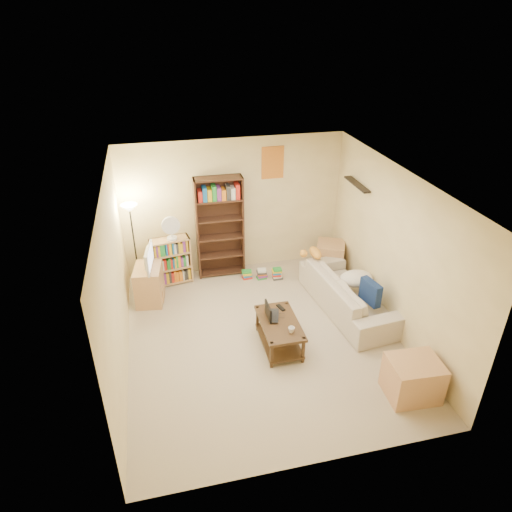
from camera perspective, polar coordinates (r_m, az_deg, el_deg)
name	(u,v)px	position (r m, az deg, el deg)	size (l,w,h in m)	color
room	(264,243)	(6.19, 1.00, 1.63)	(4.50, 4.54, 2.52)	beige
sofa	(348,293)	(7.67, 11.45, -4.56)	(1.04, 2.18, 0.61)	#B8AB99
navy_pillow	(370,292)	(7.25, 14.12, -4.39)	(0.40, 0.12, 0.36)	navy
cream_blanket	(356,279)	(7.66, 12.41, -2.77)	(0.57, 0.40, 0.24)	silver
tabby_cat	(313,253)	(7.95, 7.17, 0.40)	(0.49, 0.21, 0.17)	orange
coffee_table	(279,330)	(6.77, 2.93, -9.23)	(0.54, 0.98, 0.43)	#3F2C18
laptop	(277,316)	(6.76, 2.67, -7.52)	(0.32, 0.40, 0.03)	black
laptop_screen	(268,311)	(6.67, 1.52, -6.88)	(0.01, 0.32, 0.22)	white
mug	(291,330)	(6.47, 4.45, -9.19)	(0.11, 0.11, 0.08)	white
tv_remote	(281,308)	(6.95, 3.11, -6.45)	(0.05, 0.17, 0.02)	black
tv_stand	(149,284)	(7.92, -13.21, -3.47)	(0.43, 0.60, 0.65)	tan
television	(146,258)	(7.66, -13.63, -0.25)	(0.18, 0.65, 0.37)	black
tall_bookshelf	(220,225)	(8.22, -4.55, 3.87)	(0.85, 0.29, 1.89)	#402618
short_bookshelf	(171,261)	(8.29, -10.52, -0.63)	(0.72, 0.39, 0.89)	tan
desk_fan	(171,228)	(7.95, -10.58, 3.51)	(0.31, 0.18, 0.44)	silver
floor_lamp	(131,223)	(7.86, -15.31, 4.01)	(0.27, 0.27, 1.62)	black
side_table	(330,257)	(8.71, 9.23, -0.14)	(0.50, 0.50, 0.58)	tan
end_cabinet	(413,378)	(6.36, 19.00, -14.27)	(0.65, 0.54, 0.54)	tan
book_stacks	(264,274)	(8.44, 0.97, -2.25)	(0.72, 0.30, 0.22)	red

